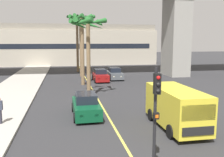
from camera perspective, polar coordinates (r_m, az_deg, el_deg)
name	(u,v)px	position (r m, az deg, el deg)	size (l,w,h in m)	color
lane_stripe_center	(94,92)	(25.49, -4.22, -3.04)	(0.14, 56.00, 0.01)	#DBCC4C
pier_building_backdrop	(77,45)	(55.79, -7.96, 7.58)	(33.88, 8.04, 8.56)	#BCB29E
car_queue_front	(86,106)	(17.36, -5.98, -6.20)	(1.88, 4.12, 1.56)	#0C4728
car_queue_second	(115,74)	(33.71, 0.58, 1.07)	(1.86, 4.11, 1.56)	#4C5156
car_queue_third	(100,76)	(32.03, -2.67, 0.67)	(1.85, 4.11, 1.56)	maroon
delivery_van	(176,107)	(15.30, 14.39, -6.26)	(2.18, 5.26, 2.36)	yellow
traffic_light_median_near	(156,107)	(9.41, 9.98, -6.47)	(0.24, 0.37, 4.20)	black
palm_tree_near_median	(82,28)	(29.29, -6.80, 11.41)	(3.15, 3.16, 8.22)	brown
palm_tree_mid_median	(81,29)	(36.36, -7.21, 11.22)	(3.24, 3.21, 8.52)	brown
palm_tree_far_median	(88,32)	(22.34, -5.61, 10.48)	(3.30, 3.46, 7.19)	brown
palm_tree_farthest_median	(77,26)	(42.11, -7.97, 11.89)	(3.43, 3.46, 9.35)	brown
pedestrian_near_crosswalk	(0,110)	(16.66, -24.26, -6.58)	(0.34, 0.22, 1.62)	#2D2D38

